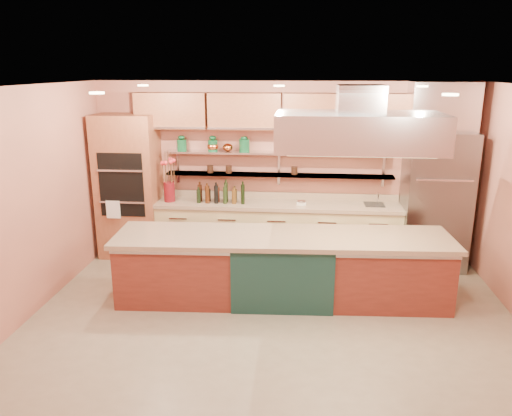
# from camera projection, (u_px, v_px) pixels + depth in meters

# --- Properties ---
(floor) EXTENTS (6.00, 5.00, 0.02)m
(floor) POSITION_uv_depth(u_px,v_px,m) (271.00, 326.00, 6.02)
(floor) COLOR gray
(floor) RESTS_ON ground
(ceiling) EXTENTS (6.00, 5.00, 0.02)m
(ceiling) POSITION_uv_depth(u_px,v_px,m) (273.00, 87.00, 5.26)
(ceiling) COLOR black
(ceiling) RESTS_ON wall_back
(wall_back) EXTENTS (6.00, 0.04, 2.80)m
(wall_back) POSITION_uv_depth(u_px,v_px,m) (282.00, 170.00, 8.03)
(wall_back) COLOR #BB6E58
(wall_back) RESTS_ON floor
(wall_front) EXTENTS (6.00, 0.04, 2.80)m
(wall_front) POSITION_uv_depth(u_px,v_px,m) (248.00, 322.00, 3.24)
(wall_front) COLOR #BB6E58
(wall_front) RESTS_ON floor
(wall_left) EXTENTS (0.04, 5.00, 2.80)m
(wall_left) POSITION_uv_depth(u_px,v_px,m) (20.00, 207.00, 5.91)
(wall_left) COLOR #BB6E58
(wall_left) RESTS_ON floor
(oven_stack) EXTENTS (0.95, 0.64, 2.30)m
(oven_stack) POSITION_uv_depth(u_px,v_px,m) (129.00, 187.00, 8.02)
(oven_stack) COLOR #9B5638
(oven_stack) RESTS_ON floor
(refrigerator) EXTENTS (0.95, 0.72, 2.10)m
(refrigerator) POSITION_uv_depth(u_px,v_px,m) (435.00, 201.00, 7.57)
(refrigerator) COLOR slate
(refrigerator) RESTS_ON floor
(back_counter) EXTENTS (3.84, 0.64, 0.93)m
(back_counter) POSITION_uv_depth(u_px,v_px,m) (277.00, 231.00, 8.01)
(back_counter) COLOR tan
(back_counter) RESTS_ON floor
(wall_shelf_lower) EXTENTS (3.60, 0.26, 0.03)m
(wall_shelf_lower) POSITION_uv_depth(u_px,v_px,m) (279.00, 175.00, 7.93)
(wall_shelf_lower) COLOR silver
(wall_shelf_lower) RESTS_ON wall_back
(wall_shelf_upper) EXTENTS (3.60, 0.26, 0.03)m
(wall_shelf_upper) POSITION_uv_depth(u_px,v_px,m) (279.00, 153.00, 7.83)
(wall_shelf_upper) COLOR silver
(wall_shelf_upper) RESTS_ON wall_back
(upper_cabinets) EXTENTS (4.60, 0.36, 0.55)m
(upper_cabinets) POSITION_uv_depth(u_px,v_px,m) (282.00, 111.00, 7.60)
(upper_cabinets) COLOR #9B5638
(upper_cabinets) RESTS_ON wall_back
(range_hood) EXTENTS (2.00, 1.00, 0.45)m
(range_hood) POSITION_uv_depth(u_px,v_px,m) (359.00, 132.00, 6.03)
(range_hood) COLOR silver
(range_hood) RESTS_ON ceiling
(ceiling_downlights) EXTENTS (4.00, 2.80, 0.02)m
(ceiling_downlights) POSITION_uv_depth(u_px,v_px,m) (274.00, 89.00, 5.46)
(ceiling_downlights) COLOR #FFE5A5
(ceiling_downlights) RESTS_ON ceiling
(island) EXTENTS (4.32, 1.14, 0.89)m
(island) POSITION_uv_depth(u_px,v_px,m) (282.00, 267.00, 6.61)
(island) COLOR maroon
(island) RESTS_ON floor
(flower_vase) EXTENTS (0.21, 0.21, 0.31)m
(flower_vase) POSITION_uv_depth(u_px,v_px,m) (169.00, 192.00, 7.95)
(flower_vase) COLOR maroon
(flower_vase) RESTS_ON back_counter
(oil_bottle_cluster) EXTENTS (0.83, 0.25, 0.27)m
(oil_bottle_cluster) POSITION_uv_depth(u_px,v_px,m) (221.00, 194.00, 7.88)
(oil_bottle_cluster) COLOR black
(oil_bottle_cluster) RESTS_ON back_counter
(kitchen_scale) EXTENTS (0.15, 0.11, 0.08)m
(kitchen_scale) POSITION_uv_depth(u_px,v_px,m) (301.00, 202.00, 7.79)
(kitchen_scale) COLOR white
(kitchen_scale) RESTS_ON back_counter
(bar_faucet) EXTENTS (0.04, 0.04, 0.20)m
(bar_faucet) POSITION_uv_depth(u_px,v_px,m) (378.00, 199.00, 7.76)
(bar_faucet) COLOR white
(bar_faucet) RESTS_ON back_counter
(copper_kettle) EXTENTS (0.21, 0.21, 0.13)m
(copper_kettle) POSITION_uv_depth(u_px,v_px,m) (228.00, 147.00, 7.89)
(copper_kettle) COLOR #C35F2D
(copper_kettle) RESTS_ON wall_shelf_upper
(green_canister) EXTENTS (0.22, 0.22, 0.20)m
(green_canister) POSITION_uv_depth(u_px,v_px,m) (244.00, 145.00, 7.85)
(green_canister) COLOR #0F4926
(green_canister) RESTS_ON wall_shelf_upper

